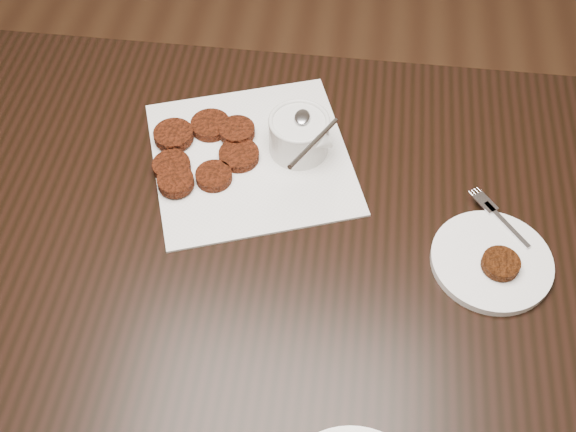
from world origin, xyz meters
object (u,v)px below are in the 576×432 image
object	(u,v)px
table	(239,347)
sauce_ramekin	(299,120)
napkin	(251,158)
plate_with_patty	(492,259)

from	to	relation	value
table	sauce_ramekin	world-z (taller)	sauce_ramekin
table	napkin	xyz separation A→B (m)	(0.01, 0.18, 0.38)
napkin	sauce_ramekin	world-z (taller)	sauce_ramekin
napkin	plate_with_patty	world-z (taller)	plate_with_patty
napkin	plate_with_patty	xyz separation A→B (m)	(0.40, -0.17, 0.01)
napkin	plate_with_patty	distance (m)	0.44
sauce_ramekin	plate_with_patty	xyz separation A→B (m)	(0.32, -0.20, -0.06)
table	sauce_ramekin	distance (m)	0.50
table	napkin	distance (m)	0.42
table	plate_with_patty	world-z (taller)	plate_with_patty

